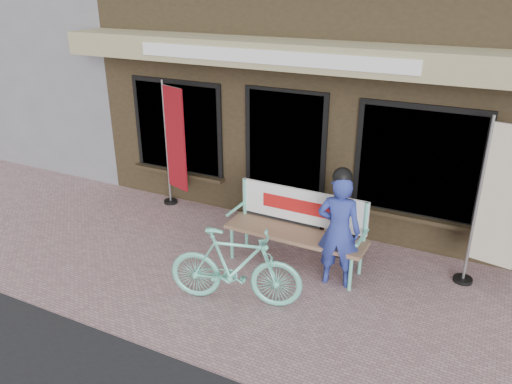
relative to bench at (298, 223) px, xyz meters
The scene contains 8 objects.
ground 1.29m from the bench, 127.33° to the right, with size 70.00×70.00×0.00m, color #AB8284.
storefront 4.76m from the bench, 99.51° to the left, with size 7.00×6.77×6.00m.
bench is the anchor object (origin of this frame).
person 0.72m from the bench, 21.30° to the right, with size 0.60×0.43×1.62m.
bicycle 1.26m from the bench, 105.08° to the right, with size 0.47×1.65×0.99m, color #71DEC1.
nobori_red 2.76m from the bench, 162.54° to the left, with size 0.65×0.33×2.19m.
nobori_cream 2.49m from the bench, 11.44° to the left, with size 0.67×0.29×2.26m.
menu_stand 0.63m from the bench, 42.36° to the left, with size 0.47×0.14×0.92m.
Camera 1 is at (2.89, -4.83, 3.69)m, focal length 35.00 mm.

